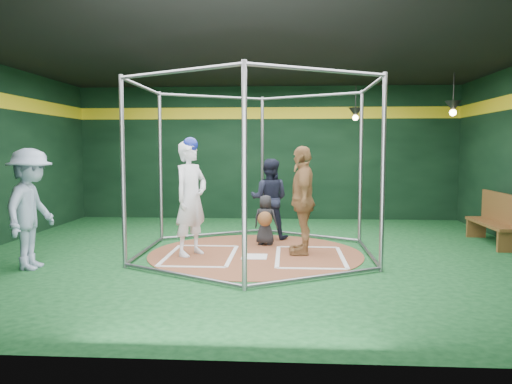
# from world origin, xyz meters

# --- Properties ---
(room_shell) EXTENTS (10.10, 9.10, 3.53)m
(room_shell) POSITION_xyz_m (0.00, 0.01, 1.75)
(room_shell) COLOR #0D3D19
(room_shell) RESTS_ON ground
(clay_disc) EXTENTS (3.80, 3.80, 0.01)m
(clay_disc) POSITION_xyz_m (0.00, 0.00, 0.01)
(clay_disc) COLOR brown
(clay_disc) RESTS_ON ground
(home_plate) EXTENTS (0.43, 0.43, 0.01)m
(home_plate) POSITION_xyz_m (0.00, -0.30, 0.02)
(home_plate) COLOR white
(home_plate) RESTS_ON clay_disc
(batter_box_left) EXTENTS (1.17, 1.77, 0.01)m
(batter_box_left) POSITION_xyz_m (-0.95, -0.25, 0.02)
(batter_box_left) COLOR white
(batter_box_left) RESTS_ON clay_disc
(batter_box_right) EXTENTS (1.17, 1.77, 0.01)m
(batter_box_right) POSITION_xyz_m (0.95, -0.25, 0.02)
(batter_box_right) COLOR white
(batter_box_right) RESTS_ON clay_disc
(batting_cage) EXTENTS (4.05, 4.67, 3.00)m
(batting_cage) POSITION_xyz_m (-0.00, -0.00, 1.50)
(batting_cage) COLOR gray
(batting_cage) RESTS_ON ground
(pendant_lamp_near) EXTENTS (0.34, 0.34, 0.90)m
(pendant_lamp_near) POSITION_xyz_m (2.20, 3.60, 2.74)
(pendant_lamp_near) COLOR black
(pendant_lamp_near) RESTS_ON room_shell
(pendant_lamp_far) EXTENTS (0.34, 0.34, 0.90)m
(pendant_lamp_far) POSITION_xyz_m (4.00, 2.00, 2.74)
(pendant_lamp_far) COLOR black
(pendant_lamp_far) RESTS_ON room_shell
(batter_figure) EXTENTS (0.78, 0.87, 2.06)m
(batter_figure) POSITION_xyz_m (-1.12, -0.20, 1.03)
(batter_figure) COLOR white
(batter_figure) RESTS_ON clay_disc
(visitor_leopard) EXTENTS (0.49, 1.13, 1.91)m
(visitor_leopard) POSITION_xyz_m (0.82, 0.03, 0.97)
(visitor_leopard) COLOR tan
(visitor_leopard) RESTS_ON clay_disc
(catcher_figure) EXTENTS (0.54, 0.60, 0.97)m
(catcher_figure) POSITION_xyz_m (0.14, 0.79, 0.50)
(catcher_figure) COLOR black
(catcher_figure) RESTS_ON clay_disc
(umpire) EXTENTS (0.88, 0.73, 1.65)m
(umpire) POSITION_xyz_m (0.19, 1.50, 0.84)
(umpire) COLOR black
(umpire) RESTS_ON clay_disc
(bystander_blue) EXTENTS (0.71, 1.22, 1.88)m
(bystander_blue) POSITION_xyz_m (-3.41, -1.29, 0.94)
(bystander_blue) COLOR #8CA0BA
(bystander_blue) RESTS_ON ground
(dugout_bench) EXTENTS (0.41, 1.74, 1.01)m
(dugout_bench) POSITION_xyz_m (4.63, 1.19, 0.52)
(dugout_bench) COLOR brown
(dugout_bench) RESTS_ON ground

